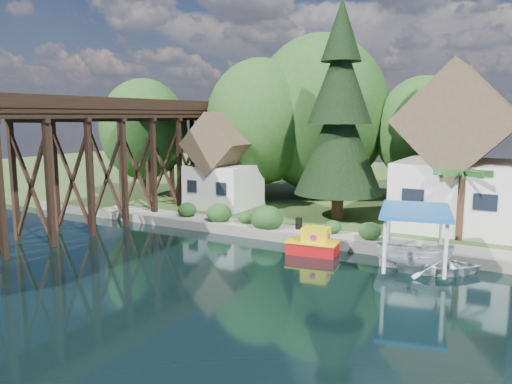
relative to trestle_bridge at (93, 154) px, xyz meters
The scene contains 14 objects.
ground 17.64m from the trestle_bridge, 17.91° to the right, with size 140.00×140.00×0.00m, color black.
bank 33.36m from the trestle_bridge, 60.97° to the left, with size 140.00×52.00×0.50m, color #365321.
seawall 20.82m from the trestle_bridge, ahead, with size 60.00×0.40×0.62m, color slate.
promenade 22.90m from the trestle_bridge, 10.63° to the left, with size 50.00×2.60×0.06m, color gray.
trestle_bridge is the anchor object (origin of this frame).
house_left 25.42m from the trestle_bridge, 25.21° to the left, with size 7.64×8.64×11.02m.
shed 10.69m from the trestle_bridge, 61.81° to the left, with size 5.09×5.40×7.85m.
bg_trees 23.48m from the trestle_bridge, 43.41° to the left, with size 49.90×13.30×10.57m.
shrubs 12.79m from the trestle_bridge, 19.72° to the left, with size 15.76×2.47×1.70m.
conifer 17.80m from the trestle_bridge, 31.02° to the left, with size 6.35×6.35×15.64m.
palm_tree 24.72m from the trestle_bridge, 15.97° to the left, with size 3.40×3.40×4.64m.
tugboat 17.21m from the trestle_bridge, ahead, with size 3.14×1.98×2.15m.
boat_white_a 24.04m from the trestle_bridge, ahead, with size 3.09×4.33×0.90m, color silver.
boat_canopy 22.65m from the trestle_bridge, ahead, with size 4.43×5.65×3.24m.
Camera 1 is at (11.51, -20.09, 8.08)m, focal length 35.00 mm.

